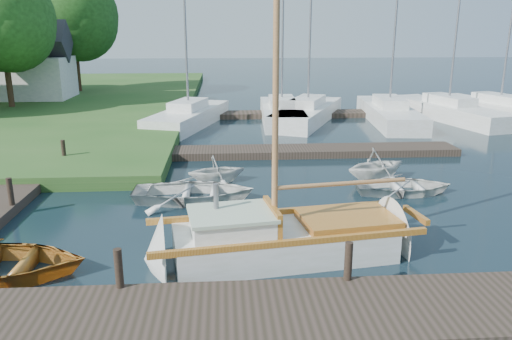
{
  "coord_description": "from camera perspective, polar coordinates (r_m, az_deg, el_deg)",
  "views": [
    {
      "loc": [
        -0.95,
        -13.89,
        5.14
      ],
      "look_at": [
        0.0,
        0.0,
        1.2
      ],
      "focal_mm": 35.0,
      "sensor_mm": 36.0,
      "label": 1
    }
  ],
  "objects": [
    {
      "name": "ground",
      "position": [
        14.85,
        -0.0,
        -4.46
      ],
      "size": [
        160.0,
        160.0,
        0.0
      ],
      "primitive_type": "plane",
      "color": "black",
      "rests_on": "ground"
    },
    {
      "name": "near_dock",
      "position": [
        9.39,
        2.61,
        -16.34
      ],
      "size": [
        18.0,
        2.2,
        0.3
      ],
      "primitive_type": "cube",
      "color": "#2C251B",
      "rests_on": "ground"
    },
    {
      "name": "left_dock",
      "position": [
        18.09,
        -26.68,
        -1.95
      ],
      "size": [
        2.2,
        18.0,
        0.3
      ],
      "primitive_type": "cube",
      "color": "#2C251B",
      "rests_on": "ground"
    },
    {
      "name": "far_dock",
      "position": [
        21.2,
        4.2,
        2.15
      ],
      "size": [
        14.0,
        1.6,
        0.3
      ],
      "primitive_type": "cube",
      "color": "#2C251B",
      "rests_on": "ground"
    },
    {
      "name": "pontoon",
      "position": [
        32.23,
        16.1,
        6.28
      ],
      "size": [
        30.0,
        1.6,
        0.3
      ],
      "primitive_type": "cube",
      "color": "#2C251B",
      "rests_on": "ground"
    },
    {
      "name": "mooring_post_1",
      "position": [
        10.15,
        -15.42,
        -10.76
      ],
      "size": [
        0.16,
        0.16,
        0.8
      ],
      "primitive_type": "cylinder",
      "color": "black",
      "rests_on": "near_dock"
    },
    {
      "name": "mooring_post_2",
      "position": [
        10.24,
        10.51,
        -10.19
      ],
      "size": [
        0.16,
        0.16,
        0.8
      ],
      "primitive_type": "cylinder",
      "color": "black",
      "rests_on": "near_dock"
    },
    {
      "name": "mooring_post_4",
      "position": [
        15.79,
        -26.27,
        -2.22
      ],
      "size": [
        0.16,
        0.16,
        0.8
      ],
      "primitive_type": "cylinder",
      "color": "black",
      "rests_on": "left_dock"
    },
    {
      "name": "mooring_post_5",
      "position": [
        20.33,
        -21.13,
        2.11
      ],
      "size": [
        0.16,
        0.16,
        0.8
      ],
      "primitive_type": "cylinder",
      "color": "black",
      "rests_on": "left_dock"
    },
    {
      "name": "sailboat",
      "position": [
        11.84,
        3.82,
        -8.14
      ],
      "size": [
        7.36,
        2.99,
        9.83
      ],
      "rotation": [
        0.0,
        0.0,
        0.15
      ],
      "color": "beige",
      "rests_on": "ground"
    },
    {
      "name": "tender_a",
      "position": [
        15.54,
        -7.14,
        -2.15
      ],
      "size": [
        3.8,
        2.78,
        0.77
      ],
      "primitive_type": "imported",
      "rotation": [
        0.0,
        0.0,
        1.54
      ],
      "color": "beige",
      "rests_on": "ground"
    },
    {
      "name": "tender_b",
      "position": [
        17.3,
        -4.52,
        0.27
      ],
      "size": [
        2.34,
        2.14,
        1.05
      ],
      "primitive_type": "imported",
      "rotation": [
        0.0,
        0.0,
        1.81
      ],
      "color": "beige",
      "rests_on": "ground"
    },
    {
      "name": "tender_c",
      "position": [
        16.85,
        16.54,
        -1.5
      ],
      "size": [
        3.19,
        2.35,
        0.64
      ],
      "primitive_type": "imported",
      "rotation": [
        0.0,
        0.0,
        1.53
      ],
      "color": "beige",
      "rests_on": "ground"
    },
    {
      "name": "tender_d",
      "position": [
        18.0,
        13.62,
        0.84
      ],
      "size": [
        3.02,
        2.85,
        1.26
      ],
      "primitive_type": "imported",
      "rotation": [
        0.0,
        0.0,
        1.98
      ],
      "color": "beige",
      "rests_on": "ground"
    },
    {
      "name": "marina_boat_0",
      "position": [
        27.84,
        -7.71,
        6.2
      ],
      "size": [
        4.49,
        8.11,
        9.85
      ],
      "rotation": [
        0.0,
        0.0,
        1.26
      ],
      "color": "beige",
      "rests_on": "ground"
    },
    {
      "name": "marina_boat_1",
      "position": [
        28.95,
        2.94,
        6.68
      ],
      "size": [
        2.58,
        8.0,
        9.35
      ],
      "rotation": [
        0.0,
        0.0,
        1.52
      ],
      "color": "beige",
      "rests_on": "ground"
    },
    {
      "name": "marina_boat_2",
      "position": [
        28.99,
        5.94,
        6.65
      ],
      "size": [
        5.52,
        8.79,
        11.31
      ],
      "rotation": [
        0.0,
        0.0,
        1.15
      ],
      "color": "beige",
      "rests_on": "ground"
    },
    {
      "name": "marina_boat_3",
      "position": [
        29.8,
        14.97,
        6.46
      ],
      "size": [
        3.12,
        9.31,
        12.36
      ],
      "rotation": [
        0.0,
        0.0,
        1.47
      ],
      "color": "beige",
      "rests_on": "ground"
    },
    {
      "name": "marina_boat_4",
      "position": [
        31.67,
        21.1,
        6.45
      ],
      "size": [
        4.31,
        9.53,
        11.58
      ],
      "rotation": [
        0.0,
        0.0,
        1.81
      ],
      "color": "beige",
      "rests_on": "ground"
    },
    {
      "name": "marina_boat_5",
      "position": [
        33.33,
        26.07,
        6.32
      ],
      "size": [
        4.86,
        9.7,
        11.72
      ],
      "rotation": [
        0.0,
        0.0,
        1.87
      ],
      "color": "beige",
      "rests_on": "ground"
    },
    {
      "name": "house_c",
      "position": [
        38.28,
        -24.28,
        10.61
      ],
      "size": [
        5.25,
        4.0,
        5.28
      ],
      "color": "beige",
      "rests_on": "shore"
    },
    {
      "name": "tree_3",
      "position": [
        34.51,
        -27.16,
        15.26
      ],
      "size": [
        6.41,
        6.38,
        8.74
      ],
      "color": "#332114",
      "rests_on": "shore"
    },
    {
      "name": "tree_7",
      "position": [
        41.46,
        -20.22,
        16.35
      ],
      "size": [
        6.83,
        6.83,
        9.38
      ],
      "color": "#332114",
      "rests_on": "shore"
    }
  ]
}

